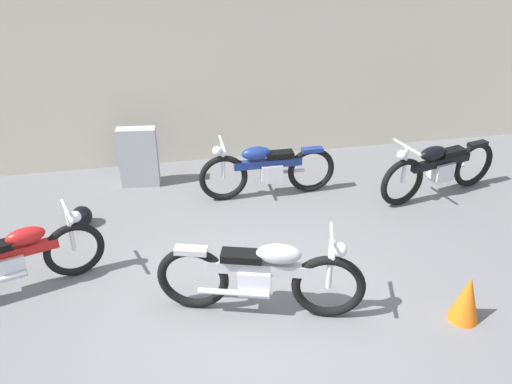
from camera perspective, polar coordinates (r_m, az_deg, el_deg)
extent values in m
plane|color=slate|center=(6.05, -0.44, -12.23)|extent=(40.00, 40.00, 0.00)
cube|color=beige|center=(8.86, -5.34, 12.82)|extent=(18.00, 0.30, 3.04)
cube|color=#9E9EA3|center=(8.39, -12.22, 3.58)|extent=(0.59, 0.26, 0.94)
sphere|color=black|center=(7.71, -17.81, -2.43)|extent=(0.28, 0.28, 0.28)
cone|color=orange|center=(6.17, 21.25, -10.37)|extent=(0.32, 0.32, 0.55)
torus|color=black|center=(7.99, 15.08, 1.01)|extent=(0.72, 0.26, 0.72)
torus|color=black|center=(8.86, 21.84, 2.70)|extent=(0.72, 0.26, 0.72)
cube|color=silver|center=(8.43, 18.91, 2.08)|extent=(0.36, 0.27, 0.28)
cube|color=black|center=(8.33, 18.83, 2.99)|extent=(1.01, 0.34, 0.12)
ellipsoid|color=black|center=(8.14, 18.10, 3.90)|extent=(0.47, 0.30, 0.20)
cube|color=black|center=(8.40, 19.87, 3.99)|extent=(0.43, 0.27, 0.08)
cube|color=black|center=(8.72, 22.25, 4.68)|extent=(0.34, 0.19, 0.06)
cylinder|color=silver|center=(7.87, 15.34, 2.75)|extent=(0.06, 0.06, 0.55)
cylinder|color=silver|center=(7.76, 15.60, 4.55)|extent=(0.18, 0.57, 0.04)
sphere|color=silver|center=(7.75, 15.05, 3.80)|extent=(0.14, 0.14, 0.14)
cylinder|color=silver|center=(8.67, 19.28, 2.25)|extent=(0.69, 0.23, 0.06)
torus|color=black|center=(7.86, -3.43, 1.48)|extent=(0.71, 0.09, 0.71)
torus|color=black|center=(8.11, 5.80, 2.31)|extent=(0.71, 0.09, 0.71)
cube|color=silver|center=(7.96, 1.61, 2.06)|extent=(0.31, 0.20, 0.27)
cube|color=navy|center=(7.88, 1.28, 3.04)|extent=(1.00, 0.10, 0.12)
ellipsoid|color=navy|center=(7.77, 0.02, 4.09)|extent=(0.43, 0.20, 0.19)
cube|color=black|center=(7.86, 2.54, 3.97)|extent=(0.39, 0.18, 0.08)
cube|color=navy|center=(7.97, 5.92, 4.43)|extent=(0.31, 0.12, 0.06)
cylinder|color=silver|center=(7.74, -3.48, 3.23)|extent=(0.05, 0.05, 0.54)
cylinder|color=silver|center=(7.62, -3.54, 5.04)|extent=(0.04, 0.56, 0.04)
sphere|color=silver|center=(7.65, -4.10, 4.32)|extent=(0.14, 0.14, 0.14)
cylinder|color=silver|center=(8.13, 2.76, 2.12)|extent=(0.68, 0.06, 0.06)
torus|color=black|center=(5.79, 7.60, -9.83)|extent=(0.77, 0.31, 0.77)
torus|color=black|center=(5.89, -6.63, -8.98)|extent=(0.77, 0.31, 0.77)
cube|color=silver|center=(5.78, -0.11, -9.27)|extent=(0.39, 0.30, 0.30)
cube|color=#ADADB2|center=(5.67, 0.42, -7.97)|extent=(1.07, 0.41, 0.13)
ellipsoid|color=#ADADB2|center=(5.55, 2.41, -6.51)|extent=(0.51, 0.34, 0.21)
cube|color=black|center=(5.61, -1.53, -6.73)|extent=(0.46, 0.30, 0.08)
cube|color=#ADADB2|center=(5.67, -6.84, -6.11)|extent=(0.36, 0.22, 0.06)
cylinder|color=silver|center=(5.61, 7.79, -7.51)|extent=(0.06, 0.06, 0.58)
cylinder|color=silver|center=(5.44, 8.00, -5.05)|extent=(0.21, 0.60, 0.04)
sphere|color=silver|center=(5.51, 8.81, -6.00)|extent=(0.15, 0.15, 0.15)
cylinder|color=silver|center=(5.75, -2.38, -10.50)|extent=(0.73, 0.27, 0.06)
torus|color=black|center=(6.67, -18.51, -5.77)|extent=(0.69, 0.29, 0.70)
cube|color=silver|center=(6.64, -24.35, -7.04)|extent=(0.35, 0.27, 0.27)
cube|color=#B21919|center=(6.56, -24.21, -5.86)|extent=(0.96, 0.38, 0.11)
ellipsoid|color=#B21919|center=(6.47, -23.04, -4.26)|extent=(0.46, 0.31, 0.19)
cylinder|color=silver|center=(6.53, -18.86, -3.88)|extent=(0.05, 0.05, 0.52)
cylinder|color=silver|center=(6.40, -19.23, -1.91)|extent=(0.20, 0.54, 0.03)
sphere|color=silver|center=(6.46, -18.44, -2.48)|extent=(0.13, 0.13, 0.13)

